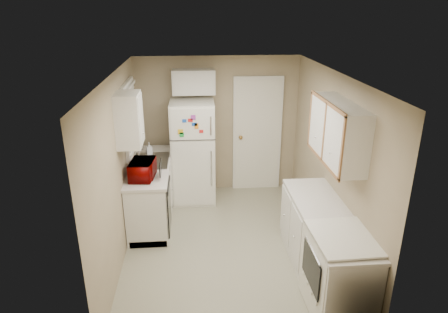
{
  "coord_description": "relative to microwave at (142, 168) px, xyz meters",
  "views": [
    {
      "loc": [
        -0.43,
        -4.82,
        3.18
      ],
      "look_at": [
        0.0,
        0.5,
        1.15
      ],
      "focal_mm": 32.0,
      "sensor_mm": 36.0,
      "label": 1
    }
  ],
  "objects": [
    {
      "name": "refrigerator",
      "position": [
        0.71,
        1.11,
        -0.18
      ],
      "size": [
        0.72,
        0.7,
        1.73
      ],
      "primitive_type": "cube",
      "rotation": [
        0.0,
        0.0,
        -0.01
      ],
      "color": "white",
      "rests_on": "floor"
    },
    {
      "name": "ceiling",
      "position": [
        1.15,
        -0.39,
        1.35
      ],
      "size": [
        3.8,
        3.8,
        0.0
      ],
      "primitive_type": "plane",
      "color": "white",
      "rests_on": "floor"
    },
    {
      "name": "dishwasher",
      "position": [
        0.34,
        -0.09,
        -0.56
      ],
      "size": [
        0.03,
        0.58,
        0.72
      ],
      "primitive_type": "cube",
      "color": "black",
      "rests_on": "floor"
    },
    {
      "name": "left_counter",
      "position": [
        0.05,
        0.51,
        -0.6
      ],
      "size": [
        0.6,
        1.8,
        0.9
      ],
      "primitive_type": "cube",
      "color": "silver",
      "rests_on": "floor"
    },
    {
      "name": "upper_cabinet_left",
      "position": [
        -0.1,
        -0.17,
        0.75
      ],
      "size": [
        0.3,
        0.45,
        0.7
      ],
      "primitive_type": "cube",
      "color": "silver",
      "rests_on": "wall_left"
    },
    {
      "name": "sink",
      "position": [
        0.05,
        0.66,
        -0.19
      ],
      "size": [
        0.54,
        0.74,
        0.16
      ],
      "primitive_type": "cube",
      "color": "gray",
      "rests_on": "left_counter"
    },
    {
      "name": "wall_left",
      "position": [
        -0.25,
        -0.39,
        0.15
      ],
      "size": [
        3.8,
        3.8,
        0.0
      ],
      "primitive_type": "plane",
      "color": "tan",
      "rests_on": "floor"
    },
    {
      "name": "wall_back",
      "position": [
        1.15,
        1.51,
        0.15
      ],
      "size": [
        2.8,
        2.8,
        0.0
      ],
      "primitive_type": "plane",
      "color": "tan",
      "rests_on": "floor"
    },
    {
      "name": "floor",
      "position": [
        1.15,
        -0.39,
        -1.05
      ],
      "size": [
        3.8,
        3.8,
        0.0
      ],
      "primitive_type": "plane",
      "color": "#B1AE92",
      "rests_on": "ground"
    },
    {
      "name": "microwave",
      "position": [
        0.0,
        0.0,
        0.0
      ],
      "size": [
        0.49,
        0.3,
        0.31
      ],
      "primitive_type": "imported",
      "rotation": [
        0.0,
        0.0,
        1.47
      ],
      "color": "#780302",
      "rests_on": "left_counter"
    },
    {
      "name": "window_blinds",
      "position": [
        -0.21,
        0.66,
        0.55
      ],
      "size": [
        0.1,
        0.98,
        1.08
      ],
      "primitive_type": "cube",
      "color": "silver",
      "rests_on": "wall_left"
    },
    {
      "name": "cabinet_over_fridge",
      "position": [
        0.75,
        1.36,
        0.95
      ],
      "size": [
        0.7,
        0.3,
        0.4
      ],
      "primitive_type": "cube",
      "color": "silver",
      "rests_on": "wall_back"
    },
    {
      "name": "upper_cabinet_right",
      "position": [
        2.4,
        -0.89,
        0.75
      ],
      "size": [
        0.3,
        1.2,
        0.7
      ],
      "primitive_type": "cube",
      "color": "silver",
      "rests_on": "wall_right"
    },
    {
      "name": "wall_right",
      "position": [
        2.55,
        -0.39,
        0.15
      ],
      "size": [
        3.8,
        3.8,
        0.0
      ],
      "primitive_type": "plane",
      "color": "tan",
      "rests_on": "floor"
    },
    {
      "name": "wall_front",
      "position": [
        1.15,
        -2.29,
        0.15
      ],
      "size": [
        2.8,
        2.8,
        0.0
      ],
      "primitive_type": "plane",
      "color": "tan",
      "rests_on": "floor"
    },
    {
      "name": "right_counter",
      "position": [
        2.25,
        -1.19,
        -0.6
      ],
      "size": [
        0.6,
        2.0,
        0.9
      ],
      "primitive_type": "cube",
      "color": "silver",
      "rests_on": "floor"
    },
    {
      "name": "soap_bottle",
      "position": [
        0.0,
        0.96,
        -0.05
      ],
      "size": [
        0.11,
        0.11,
        0.2
      ],
      "primitive_type": "imported",
      "rotation": [
        0.0,
        0.0,
        0.27
      ],
      "color": "beige",
      "rests_on": "left_counter"
    },
    {
      "name": "interior_door",
      "position": [
        1.85,
        1.47,
        -0.03
      ],
      "size": [
        0.86,
        0.06,
        2.08
      ],
      "primitive_type": "cube",
      "color": "white",
      "rests_on": "floor"
    },
    {
      "name": "stove",
      "position": [
        2.25,
        -1.74,
        -0.58
      ],
      "size": [
        0.65,
        0.79,
        0.94
      ],
      "primitive_type": "cube",
      "rotation": [
        0.0,
        0.0,
        0.03
      ],
      "color": "white",
      "rests_on": "floor"
    }
  ]
}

